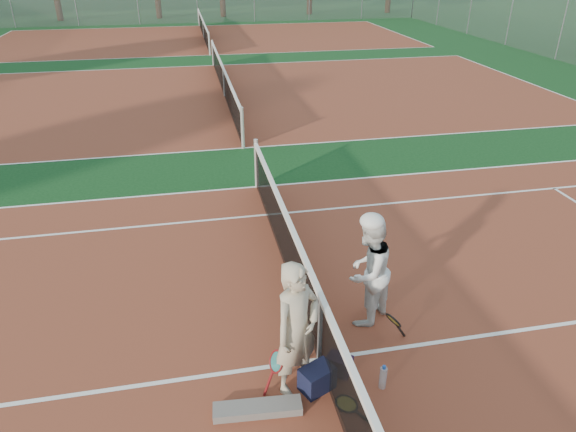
{
  "coord_description": "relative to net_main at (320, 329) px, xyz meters",
  "views": [
    {
      "loc": [
        -1.37,
        -4.8,
        4.7
      ],
      "look_at": [
        0.0,
        2.02,
        1.05
      ],
      "focal_mm": 32.0,
      "sensor_mm": 36.0,
      "label": 1
    }
  ],
  "objects": [
    {
      "name": "ground",
      "position": [
        0.0,
        0.0,
        -0.51
      ],
      "size": [
        130.0,
        130.0,
        0.0
      ],
      "primitive_type": "plane",
      "color": "#0F3715",
      "rests_on": "ground"
    },
    {
      "name": "court_main",
      "position": [
        0.0,
        0.0,
        -0.51
      ],
      "size": [
        23.77,
        10.97,
        0.01
      ],
      "primitive_type": "cube",
      "color": "brown",
      "rests_on": "ground"
    },
    {
      "name": "court_far_a",
      "position": [
        0.0,
        13.5,
        -0.51
      ],
      "size": [
        23.77,
        10.97,
        0.01
      ],
      "primitive_type": "cube",
      "color": "brown",
      "rests_on": "ground"
    },
    {
      "name": "court_far_b",
      "position": [
        0.0,
        27.0,
        -0.51
      ],
      "size": [
        23.77,
        10.97,
        0.01
      ],
      "primitive_type": "cube",
      "color": "brown",
      "rests_on": "ground"
    },
    {
      "name": "net_main",
      "position": [
        0.0,
        0.0,
        0.0
      ],
      "size": [
        0.1,
        10.98,
        1.02
      ],
      "primitive_type": null,
      "color": "black",
      "rests_on": "ground"
    },
    {
      "name": "net_far_a",
      "position": [
        0.0,
        13.5,
        0.0
      ],
      "size": [
        0.1,
        10.98,
        1.02
      ],
      "primitive_type": null,
      "color": "black",
      "rests_on": "ground"
    },
    {
      "name": "net_far_b",
      "position": [
        0.0,
        27.0,
        0.0
      ],
      "size": [
        0.1,
        10.98,
        1.02
      ],
      "primitive_type": null,
      "color": "black",
      "rests_on": "ground"
    },
    {
      "name": "fence_back",
      "position": [
        0.0,
        34.0,
        0.99
      ],
      "size": [
        32.0,
        0.06,
        3.0
      ],
      "primitive_type": null,
      "color": "slate",
      "rests_on": "ground"
    },
    {
      "name": "player_a",
      "position": [
        -0.38,
        -0.37,
        0.36
      ],
      "size": [
        0.76,
        0.69,
        1.73
      ],
      "primitive_type": "imported",
      "rotation": [
        0.0,
        0.0,
        0.57
      ],
      "color": "#BAAC90",
      "rests_on": "ground"
    },
    {
      "name": "player_b",
      "position": [
        0.83,
        0.68,
        0.3
      ],
      "size": [
        1.0,
        0.97,
        1.62
      ],
      "primitive_type": "imported",
      "rotation": [
        0.0,
        0.0,
        3.83
      ],
      "color": "white",
      "rests_on": "ground"
    },
    {
      "name": "racket_red",
      "position": [
        -0.62,
        -0.38,
        -0.23
      ],
      "size": [
        0.33,
        0.34,
        0.57
      ],
      "primitive_type": null,
      "rotation": [
        0.0,
        0.0,
        0.38
      ],
      "color": "maroon",
      "rests_on": "ground"
    },
    {
      "name": "racket_black_held",
      "position": [
        1.01,
        0.1,
        -0.25
      ],
      "size": [
        0.44,
        0.4,
        0.51
      ],
      "primitive_type": null,
      "rotation": [
        0.0,
        0.0,
        3.57
      ],
      "color": "black",
      "rests_on": "ground"
    },
    {
      "name": "racket_spare",
      "position": [
        0.13,
        -0.77,
        -0.49
      ],
      "size": [
        0.54,
        0.65,
        0.03
      ],
      "primitive_type": null,
      "rotation": [
        0.0,
        0.0,
        2.1
      ],
      "color": "black",
      "rests_on": "ground"
    },
    {
      "name": "sports_bag_navy",
      "position": [
        -0.15,
        -0.46,
        -0.35
      ],
      "size": [
        0.47,
        0.41,
        0.31
      ],
      "primitive_type": "cube",
      "rotation": [
        0.0,
        0.0,
        0.43
      ],
      "color": "black",
      "rests_on": "ground"
    },
    {
      "name": "sports_bag_purple",
      "position": [
        0.19,
        -0.25,
        -0.39
      ],
      "size": [
        0.36,
        0.35,
        0.24
      ],
      "primitive_type": "cube",
      "rotation": [
        0.0,
        0.0,
        -0.69
      ],
      "color": "#27102C",
      "rests_on": "ground"
    },
    {
      "name": "net_cover_canvas",
      "position": [
        -0.9,
        -0.68,
        -0.46
      ],
      "size": [
        1.02,
        0.31,
        0.11
      ],
      "primitive_type": "cube",
      "rotation": [
        0.0,
        0.0,
        -0.08
      ],
      "color": "#635E59",
      "rests_on": "ground"
    },
    {
      "name": "water_bottle",
      "position": [
        0.63,
        -0.6,
        -0.36
      ],
      "size": [
        0.09,
        0.09,
        0.3
      ],
      "primitive_type": "cylinder",
      "color": "#ACC4DA",
      "rests_on": "ground"
    }
  ]
}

